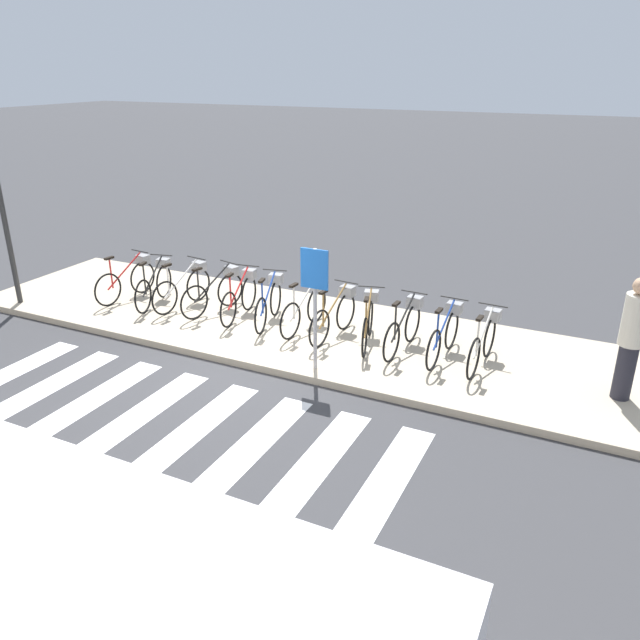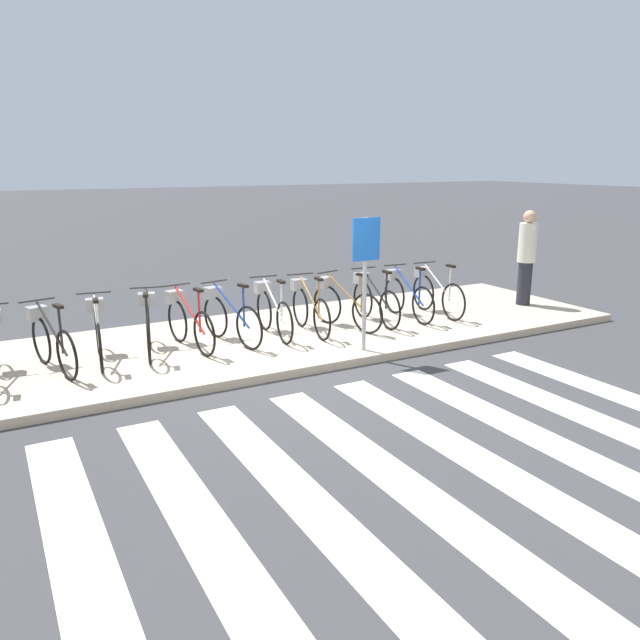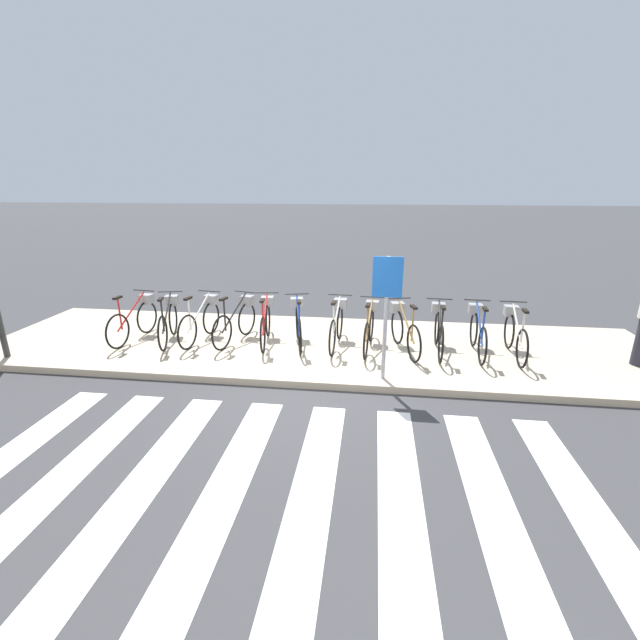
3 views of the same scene
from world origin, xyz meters
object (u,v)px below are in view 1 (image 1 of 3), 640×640
at_px(parked_bicycle_3, 216,290).
at_px(parked_bicycle_6, 307,306).
at_px(parked_bicycle_1, 156,283).
at_px(parked_bicycle_7, 336,313).
at_px(parked_bicycle_0, 129,277).
at_px(parked_bicycle_2, 185,285).
at_px(parked_bicycle_5, 270,300).
at_px(parked_bicycle_9, 405,325).
at_px(parked_bicycle_11, 484,340).
at_px(parked_bicycle_10, 445,332).
at_px(sign_post, 315,289).
at_px(parked_bicycle_4, 241,295).
at_px(pedestrian, 632,336).
at_px(parked_bicycle_8, 368,319).

height_order(parked_bicycle_3, parked_bicycle_6, same).
height_order(parked_bicycle_1, parked_bicycle_7, same).
distance_m(parked_bicycle_0, parked_bicycle_2, 1.31).
height_order(parked_bicycle_2, parked_bicycle_6, same).
xyz_separation_m(parked_bicycle_5, parked_bicycle_9, (2.58, -0.05, 0.00)).
bearing_deg(parked_bicycle_6, parked_bicycle_11, -1.95).
distance_m(parked_bicycle_9, parked_bicycle_11, 1.30).
xyz_separation_m(parked_bicycle_3, parked_bicycle_9, (3.77, -0.08, 0.00)).
bearing_deg(parked_bicycle_5, parked_bicycle_2, -179.90).
relative_size(parked_bicycle_3, parked_bicycle_7, 0.98).
relative_size(parked_bicycle_0, parked_bicycle_10, 1.00).
bearing_deg(parked_bicycle_5, parked_bicycle_9, -1.06).
bearing_deg(parked_bicycle_9, parked_bicycle_7, -179.65).
bearing_deg(parked_bicycle_1, parked_bicycle_5, 3.05).
relative_size(parked_bicycle_1, sign_post, 0.79).
distance_m(parked_bicycle_1, parked_bicycle_9, 5.08).
xyz_separation_m(parked_bicycle_3, parked_bicycle_10, (4.45, -0.08, 0.00)).
distance_m(parked_bicycle_4, pedestrian, 6.52).
relative_size(parked_bicycle_4, sign_post, 0.80).
relative_size(parked_bicycle_8, parked_bicycle_9, 0.97).
distance_m(parked_bicycle_0, parked_bicycle_11, 7.07).
bearing_deg(parked_bicycle_11, pedestrian, -5.69).
distance_m(parked_bicycle_1, parked_bicycle_8, 4.46).
bearing_deg(parked_bicycle_2, parked_bicycle_10, -0.45).
relative_size(parked_bicycle_1, parked_bicycle_4, 0.98).
height_order(parked_bicycle_3, parked_bicycle_11, same).
relative_size(parked_bicycle_9, parked_bicycle_10, 1.00).
relative_size(parked_bicycle_7, parked_bicycle_10, 1.00).
bearing_deg(parked_bicycle_0, parked_bicycle_2, 4.98).
relative_size(parked_bicycle_8, parked_bicycle_10, 0.97).
bearing_deg(parked_bicycle_5, parked_bicycle_0, -177.90).
height_order(parked_bicycle_2, parked_bicycle_7, same).
distance_m(parked_bicycle_1, parked_bicycle_3, 1.32).
height_order(parked_bicycle_3, pedestrian, pedestrian).
bearing_deg(pedestrian, parked_bicycle_10, 174.89).
bearing_deg(parked_bicycle_11, parked_bicycle_9, 178.60).
relative_size(parked_bicycle_3, parked_bicycle_11, 0.98).
bearing_deg(parked_bicycle_11, parked_bicycle_1, -179.52).
relative_size(parked_bicycle_4, parked_bicycle_11, 0.99).
relative_size(parked_bicycle_0, pedestrian, 0.87).
bearing_deg(sign_post, parked_bicycle_10, 37.84).
relative_size(parked_bicycle_11, pedestrian, 0.87).
distance_m(parked_bicycle_8, parked_bicycle_9, 0.63).
bearing_deg(parked_bicycle_11, parked_bicycle_10, 176.75).
height_order(parked_bicycle_2, pedestrian, pedestrian).
xyz_separation_m(parked_bicycle_1, parked_bicycle_7, (3.84, 0.08, 0.00)).
bearing_deg(parked_bicycle_11, parked_bicycle_7, 179.46).
xyz_separation_m(parked_bicycle_4, parked_bicycle_5, (0.63, -0.01, 0.00)).
height_order(parked_bicycle_0, pedestrian, pedestrian).
distance_m(parked_bicycle_1, parked_bicycle_4, 1.88).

